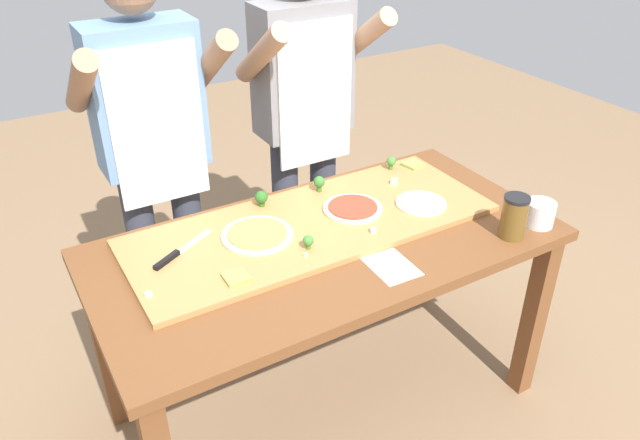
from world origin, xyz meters
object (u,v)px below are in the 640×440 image
Objects in this scene: broccoli_floret_center_left at (261,198)px; pizza_whole_tomato_red at (353,208)px; chefs_knife at (176,254)px; cheese_crumble_c at (373,230)px; cook_left at (153,142)px; cook_right at (304,110)px; flour_cup at (539,215)px; pizza_whole_pesto_green at (257,235)px; broccoli_floret_front_left at (391,162)px; pizza_whole_cheese_artichoke at (421,203)px; pizza_slice_far_left at (236,277)px; cheese_crumble_b at (148,294)px; broccoli_floret_front_right at (319,182)px; cheese_crumble_d at (306,255)px; broccoli_floret_front_mid at (308,241)px; recipe_note at (392,267)px; prep_table at (326,265)px; sauce_jar at (514,217)px; cheese_crumble_a at (394,181)px.

pizza_whole_tomato_red is at bearing -35.56° from broccoli_floret_center_left.
cheese_crumble_c reaches higher than chefs_knife.
cook_right is at bearing 0.00° from cook_left.
pizza_whole_pesto_green is at bearing 155.93° from flour_cup.
broccoli_floret_front_left is 0.53× the size of flour_cup.
pizza_whole_cheese_artichoke is at bearing -104.99° from broccoli_floret_front_left.
pizza_slice_far_left is at bearing -179.26° from cheese_crumble_c.
pizza_whole_tomato_red is 0.82m from cheese_crumble_b.
broccoli_floret_front_right is (-0.03, 0.19, 0.03)m from pizza_whole_tomato_red.
pizza_slice_far_left is 0.69× the size of flour_cup.
broccoli_floret_center_left is (0.39, 0.15, 0.03)m from chefs_knife.
cook_right is at bearing 119.66° from broccoli_floret_front_left.
broccoli_floret_front_mid is at bearing 49.49° from cheese_crumble_d.
recipe_note is (0.59, -0.39, -0.03)m from chefs_knife.
prep_table is 0.29m from recipe_note.
cheese_crumble_d is (-0.02, -0.38, -0.03)m from broccoli_floret_center_left.
broccoli_floret_center_left is at bearing 110.56° from recipe_note.
chefs_knife is 1.30× the size of pizza_whole_cheese_artichoke.
sauce_jar reaches higher than prep_table.
cook_right is (0.15, 0.38, 0.14)m from broccoli_floret_front_right.
prep_table is 0.79m from flour_cup.
broccoli_floret_center_left reaches higher than chefs_knife.
recipe_note is (0.10, -0.25, 0.11)m from prep_table.
broccoli_floret_front_left is 0.61m from sauce_jar.
broccoli_floret_center_left is 0.62m from cheese_crumble_b.
broccoli_floret_center_left is at bearing 109.19° from prep_table.
cook_right is at bearing 78.39° from recipe_note.
pizza_whole_pesto_green is (-0.63, 0.11, -0.00)m from pizza_whole_cheese_artichoke.
sauce_jar is at bearing -29.56° from cheese_crumble_c.
broccoli_floret_center_left is 1.01m from flour_cup.
broccoli_floret_center_left reaches higher than pizza_whole_pesto_green.
cheese_crumble_c is (-0.35, -0.37, -0.03)m from broccoli_floret_front_left.
cheese_crumble_d is (-0.54, -0.08, -0.00)m from pizza_whole_cheese_artichoke.
broccoli_floret_front_left reaches higher than cheese_crumble_c.
broccoli_floret_center_left is 1.08× the size of broccoli_floret_front_left.
cheese_crumble_d is 0.01× the size of cook_left.
cheese_crumble_a reaches higher than pizza_whole_pesto_green.
sauce_jar reaches higher than flour_cup.
flour_cup is at bearing -17.74° from broccoli_floret_front_mid.
cook_right reaches higher than flour_cup.
cheese_crumble_c is (0.78, -0.04, 0.00)m from cheese_crumble_b.
pizza_slice_far_left is 4.02× the size of cheese_crumble_c.
chefs_knife is at bearing 154.99° from broccoli_floret_front_mid.
cook_right is at bearing 66.60° from prep_table.
pizza_whole_tomato_red is at bearing 134.25° from sauce_jar.
sauce_jar is (0.40, -0.41, 0.05)m from pizza_whole_tomato_red.
prep_table is 0.97× the size of cook_right.
cheese_crumble_d is 0.01× the size of cook_right.
chefs_knife is 0.65m from broccoli_floret_front_right.
cheese_crumble_a is at bearing 52.95° from recipe_note.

